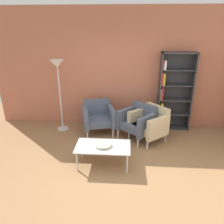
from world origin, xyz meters
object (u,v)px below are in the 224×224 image
armchair_spare_guest (138,121)px  floor_lamp_torchiere (58,73)px  coffee_table_low (103,147)px  decorative_bowl (103,144)px  armchair_by_bookshelf (150,123)px  armchair_corner_red (98,116)px  bookshelf_tall (173,92)px

armchair_spare_guest → floor_lamp_torchiere: floor_lamp_torchiere is taller
coffee_table_low → decorative_bowl: size_ratio=3.12×
decorative_bowl → armchair_by_bookshelf: size_ratio=0.34×
decorative_bowl → armchair_corner_red: (-0.27, 1.33, -0.02)m
armchair_corner_red → floor_lamp_torchiere: (-0.92, 0.09, 1.03)m
coffee_table_low → floor_lamp_torchiere: floor_lamp_torchiere is taller
coffee_table_low → armchair_by_bookshelf: armchair_by_bookshelf is taller
armchair_corner_red → armchair_by_bookshelf: size_ratio=0.90×
armchair_by_bookshelf → coffee_table_low: bearing=-82.8°
armchair_spare_guest → bookshelf_tall: bearing=78.0°
bookshelf_tall → armchair_spare_guest: size_ratio=2.00×
bookshelf_tall → coffee_table_low: bearing=-131.5°
armchair_corner_red → floor_lamp_torchiere: 1.39m
armchair_spare_guest → armchair_by_bookshelf: size_ratio=1.00×
decorative_bowl → coffee_table_low: bearing=-53.1°
coffee_table_low → armchair_spare_guest: 1.32m
armchair_spare_guest → armchair_by_bookshelf: bearing=24.6°
decorative_bowl → armchair_spare_guest: bearing=58.3°
coffee_table_low → armchair_corner_red: 1.36m
floor_lamp_torchiere → coffee_table_low: bearing=-50.2°
floor_lamp_torchiere → bookshelf_tall: bearing=6.4°
decorative_bowl → floor_lamp_torchiere: 2.12m
bookshelf_tall → decorative_bowl: size_ratio=5.94×
armchair_spare_guest → armchair_corner_red: bearing=-150.1°
decorative_bowl → floor_lamp_torchiere: bearing=129.8°
armchair_corner_red → decorative_bowl: bearing=-94.0°
decorative_bowl → armchair_by_bookshelf: 1.41m
bookshelf_tall → floor_lamp_torchiere: (-2.72, -0.30, 0.51)m
bookshelf_tall → armchair_by_bookshelf: 1.04m
armchair_corner_red → armchair_by_bookshelf: same height
decorative_bowl → floor_lamp_torchiere: size_ratio=0.18×
armchair_corner_red → armchair_by_bookshelf: bearing=-28.8°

